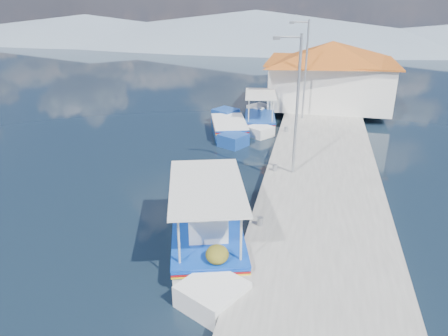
# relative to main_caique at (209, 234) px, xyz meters

# --- Properties ---
(ground) EXTENTS (160.00, 160.00, 0.00)m
(ground) POSITION_rel_main_caique_xyz_m (-2.20, 3.99, -0.50)
(ground) COLOR black
(ground) RESTS_ON ground
(quay) EXTENTS (5.00, 44.00, 0.50)m
(quay) POSITION_rel_main_caique_xyz_m (3.70, 9.99, -0.25)
(quay) COLOR #AAA79F
(quay) RESTS_ON ground
(bollards) EXTENTS (0.20, 17.20, 0.30)m
(bollards) POSITION_rel_main_caique_xyz_m (1.60, 9.24, 0.15)
(bollards) COLOR #A5A8AD
(bollards) RESTS_ON quay
(main_caique) EXTENTS (3.82, 7.61, 2.62)m
(main_caique) POSITION_rel_main_caique_xyz_m (0.00, 0.00, 0.00)
(main_caique) COLOR silver
(main_caique) RESTS_ON ground
(caique_green_canopy) EXTENTS (2.43, 6.13, 2.32)m
(caique_green_canopy) POSITION_rel_main_caique_xyz_m (-0.24, 14.53, -0.16)
(caique_green_canopy) COLOR silver
(caique_green_canopy) RESTS_ON ground
(caique_blue_hull) EXTENTS (3.19, 6.26, 1.17)m
(caique_blue_hull) POSITION_rel_main_caique_xyz_m (-1.82, 12.52, -0.19)
(caique_blue_hull) COLOR navy
(caique_blue_hull) RESTS_ON ground
(harbor_building) EXTENTS (10.49, 10.49, 4.40)m
(harbor_building) POSITION_rel_main_caique_xyz_m (4.00, 18.99, 2.27)
(harbor_building) COLOR silver
(harbor_building) RESTS_ON quay
(lamp_post_near) EXTENTS (1.21, 0.14, 6.00)m
(lamp_post_near) POSITION_rel_main_caique_xyz_m (2.31, 5.99, 3.35)
(lamp_post_near) COLOR #A5A8AD
(lamp_post_near) RESTS_ON quay
(lamp_post_far) EXTENTS (1.21, 0.14, 6.00)m
(lamp_post_far) POSITION_rel_main_caique_xyz_m (2.31, 14.99, 3.35)
(lamp_post_far) COLOR #A5A8AD
(lamp_post_far) RESTS_ON quay
(mountain_ridge) EXTENTS (171.40, 96.00, 5.50)m
(mountain_ridge) POSITION_rel_main_caique_xyz_m (4.34, 59.99, 1.54)
(mountain_ridge) COLOR slate
(mountain_ridge) RESTS_ON ground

